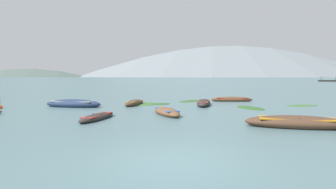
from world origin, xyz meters
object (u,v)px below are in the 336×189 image
rowboat_0 (134,103)px  ferry_1 (329,81)px  rowboat_2 (73,104)px  rowboat_5 (232,99)px  rowboat_7 (167,112)px  mooring_buoy (0,107)px  rowboat_1 (297,123)px  rowboat_3 (97,117)px  rowboat_4 (204,103)px

rowboat_0 → ferry_1: size_ratio=0.39×
rowboat_2 → rowboat_5: (13.06, 3.94, -0.06)m
rowboat_7 → mooring_buoy: bearing=162.1°
rowboat_1 → rowboat_3: 9.68m
ferry_1 → rowboat_0: bearing=-129.1°
rowboat_5 → rowboat_3: bearing=-134.6°
rowboat_0 → ferry_1: 126.51m
rowboat_2 → ferry_1: ferry_1 is taller
rowboat_0 → rowboat_7: rowboat_0 is taller
rowboat_0 → rowboat_2: size_ratio=0.74×
rowboat_5 → ferry_1: size_ratio=0.44×
ferry_1 → rowboat_3: bearing=-127.6°
rowboat_5 → rowboat_7: (-6.37, -8.62, 0.00)m
rowboat_2 → rowboat_3: size_ratio=1.32×
rowboat_4 → ferry_1: (74.32, 98.50, 0.27)m
rowboat_2 → rowboat_5: rowboat_2 is taller
rowboat_0 → mooring_buoy: 9.43m
rowboat_1 → rowboat_5: size_ratio=1.23×
rowboat_2 → rowboat_7: rowboat_2 is taller
rowboat_0 → ferry_1: bearing=50.9°
rowboat_5 → rowboat_7: 10.72m
rowboat_0 → rowboat_1: size_ratio=0.72×
rowboat_2 → rowboat_4: (9.89, 0.73, -0.05)m
rowboat_5 → ferry_1: 118.93m
mooring_buoy → rowboat_7: bearing=-17.9°
rowboat_1 → rowboat_3: rowboat_1 is taller
rowboat_5 → rowboat_2: bearing=-163.2°
rowboat_4 → rowboat_1: bearing=-76.7°
rowboat_7 → ferry_1: (77.53, 103.92, 0.29)m
rowboat_3 → ferry_1: 133.19m
rowboat_1 → ferry_1: 130.09m
rowboat_2 → rowboat_7: size_ratio=1.28×
rowboat_5 → mooring_buoy: 18.49m
rowboat_0 → rowboat_3: bearing=-101.4°
rowboat_0 → rowboat_7: 6.15m
rowboat_1 → rowboat_4: bearing=103.3°
rowboat_5 → mooring_buoy: (-17.82, -4.92, -0.06)m
rowboat_7 → rowboat_1: bearing=-38.7°
rowboat_2 → rowboat_5: size_ratio=1.20×
rowboat_2 → rowboat_5: bearing=16.8°
rowboat_3 → rowboat_5: rowboat_5 is taller
rowboat_7 → rowboat_4: bearing=59.3°
rowboat_3 → mooring_buoy: 9.37m
rowboat_1 → rowboat_7: rowboat_1 is taller
rowboat_3 → rowboat_4: (6.93, 7.03, 0.05)m
ferry_1 → mooring_buoy: bearing=-131.6°
mooring_buoy → rowboat_0: bearing=12.4°
rowboat_1 → rowboat_2: rowboat_2 is taller
rowboat_0 → mooring_buoy: bearing=-167.6°
rowboat_0 → rowboat_7: (2.24, -5.72, -0.00)m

